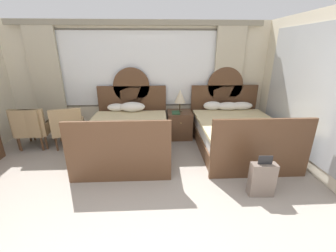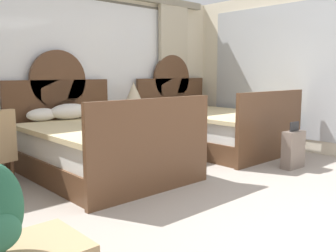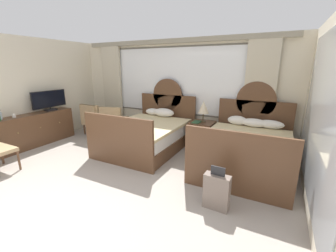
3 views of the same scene
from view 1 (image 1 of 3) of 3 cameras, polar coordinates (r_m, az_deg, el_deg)
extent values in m
cube|color=beige|center=(5.51, -7.51, 12.13)|extent=(6.24, 0.07, 2.70)
cube|color=#646054|center=(5.44, -7.66, 14.63)|extent=(4.02, 0.02, 1.82)
cube|color=white|center=(5.43, -7.67, 14.62)|extent=(3.94, 0.02, 1.74)
cube|color=#C1B79E|center=(5.97, -29.21, 9.92)|extent=(0.68, 0.08, 2.60)
cube|color=#C1B79E|center=(5.64, 15.46, 11.26)|extent=(0.68, 0.08, 2.60)
cube|color=gray|center=(5.35, -8.30, 25.51)|extent=(5.74, 0.10, 0.12)
cube|color=#B2B7BC|center=(4.36, 35.39, 6.55)|extent=(0.01, 3.29, 2.27)
cube|color=brown|center=(4.67, -10.37, -4.90)|extent=(1.59, 2.12, 0.30)
cube|color=white|center=(4.55, -10.60, -1.53)|extent=(1.53, 2.02, 0.29)
cube|color=beige|center=(4.42, -10.88, 0.20)|extent=(1.63, 1.92, 0.06)
cube|color=brown|center=(5.53, -9.29, 4.20)|extent=(1.67, 0.06, 1.22)
cylinder|color=brown|center=(5.40, -9.65, 10.43)|extent=(0.88, 0.06, 0.88)
cube|color=brown|center=(3.53, -12.92, -6.81)|extent=(1.67, 0.06, 1.05)
ellipsoid|color=white|center=(5.36, -13.46, 4.85)|extent=(0.44, 0.25, 0.18)
ellipsoid|color=white|center=(5.23, -9.42, 5.04)|extent=(0.60, 0.32, 0.23)
cube|color=brown|center=(4.92, 17.47, -4.20)|extent=(1.59, 2.12, 0.30)
cube|color=white|center=(4.81, 17.84, -0.99)|extent=(1.53, 2.02, 0.29)
cube|color=beige|center=(4.68, 18.39, 0.66)|extent=(1.63, 1.92, 0.06)
cube|color=brown|center=(5.74, 14.36, 4.43)|extent=(1.67, 0.06, 1.22)
cylinder|color=brown|center=(5.62, 14.90, 10.42)|extent=(0.88, 0.06, 0.88)
cube|color=brown|center=(3.86, 23.40, -5.66)|extent=(1.67, 0.06, 1.05)
ellipsoid|color=white|center=(5.41, 11.70, 5.31)|extent=(0.45, 0.24, 0.21)
ellipsoid|color=white|center=(5.49, 15.62, 5.10)|extent=(0.58, 0.26, 0.19)
ellipsoid|color=white|center=(5.62, 18.83, 5.10)|extent=(0.56, 0.24, 0.19)
cube|color=brown|center=(5.27, 3.07, 0.40)|extent=(0.57, 0.57, 0.65)
sphere|color=tan|center=(4.94, 3.44, 0.79)|extent=(0.02, 0.02, 0.02)
cylinder|color=brown|center=(5.20, 3.13, 4.00)|extent=(0.14, 0.14, 0.02)
cylinder|color=brown|center=(5.18, 3.16, 5.17)|extent=(0.03, 0.03, 0.20)
cone|color=beige|center=(5.12, 3.21, 7.90)|extent=(0.27, 0.27, 0.31)
cube|color=#285133|center=(5.05, 2.06, 3.56)|extent=(0.18, 0.26, 0.03)
cube|color=tan|center=(5.32, -24.61, -0.91)|extent=(0.76, 0.76, 0.10)
cube|color=tan|center=(4.97, -25.41, 1.27)|extent=(0.62, 0.24, 0.50)
cube|color=tan|center=(5.24, -21.80, 0.73)|extent=(0.20, 0.55, 0.16)
cube|color=tan|center=(5.32, -27.78, 0.09)|extent=(0.20, 0.55, 0.16)
cylinder|color=brown|center=(5.60, -21.43, -1.68)|extent=(0.04, 0.04, 0.31)
cylinder|color=brown|center=(5.67, -26.65, -2.21)|extent=(0.04, 0.04, 0.31)
cylinder|color=brown|center=(5.12, -21.69, -3.74)|extent=(0.04, 0.04, 0.31)
cylinder|color=brown|center=(5.19, -27.40, -4.28)|extent=(0.04, 0.04, 0.31)
cube|color=tan|center=(5.63, -31.58, -0.98)|extent=(0.68, 0.68, 0.10)
cube|color=tan|center=(5.34, -33.70, 1.00)|extent=(0.62, 0.14, 0.50)
cube|color=tan|center=(5.44, -29.38, 0.22)|extent=(0.11, 0.56, 0.16)
cube|color=tan|center=(5.76, -34.12, 0.30)|extent=(0.11, 0.56, 0.16)
cylinder|color=brown|center=(5.76, -27.70, -2.02)|extent=(0.04, 0.04, 0.31)
cylinder|color=brown|center=(6.04, -31.97, -1.85)|extent=(0.04, 0.04, 0.31)
cylinder|color=brown|center=(5.36, -30.36, -4.08)|extent=(0.04, 0.04, 0.31)
cylinder|color=brown|center=(5.66, -34.80, -3.78)|extent=(0.04, 0.04, 0.31)
cube|color=tan|center=(5.63, -31.58, -0.98)|extent=(0.70, 0.70, 0.10)
cube|color=tan|center=(5.31, -33.11, 1.02)|extent=(0.63, 0.16, 0.50)
cube|color=tan|center=(5.50, -29.11, 0.45)|extent=(0.14, 0.56, 0.16)
cube|color=tan|center=(5.70, -34.43, 0.08)|extent=(0.14, 0.56, 0.16)
cylinder|color=brown|center=(5.84, -28.02, -1.81)|extent=(0.04, 0.04, 0.31)
cylinder|color=brown|center=(6.02, -32.72, -2.07)|extent=(0.04, 0.04, 0.31)
cylinder|color=brown|center=(5.38, -29.52, -3.82)|extent=(0.04, 0.04, 0.31)
cylinder|color=brown|center=(5.58, -34.56, -4.03)|extent=(0.04, 0.04, 0.31)
cube|color=#75665B|center=(3.56, 23.63, -12.85)|extent=(0.37, 0.17, 0.52)
cube|color=#232326|center=(3.40, 24.40, -8.19)|extent=(0.20, 0.03, 0.13)
cylinder|color=black|center=(3.63, 20.90, -16.20)|extent=(0.05, 0.02, 0.05)
cylinder|color=black|center=(3.74, 25.24, -15.70)|extent=(0.05, 0.02, 0.05)
camera|label=2|loc=(3.24, -85.56, -13.14)|focal=39.27mm
camera|label=3|loc=(2.15, 89.07, -2.43)|focal=23.21mm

